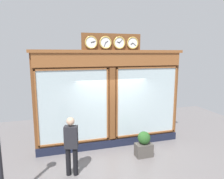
# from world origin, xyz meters

# --- Properties ---
(shop_facade) EXTENTS (5.39, 0.42, 4.05)m
(shop_facade) POSITION_xyz_m (-0.00, -0.13, 1.78)
(shop_facade) COLOR brown
(shop_facade) RESTS_ON ground_plane
(pedestrian) EXTENTS (0.41, 0.31, 1.69)m
(pedestrian) POSITION_xyz_m (1.58, 1.38, 0.93)
(pedestrian) COLOR black
(pedestrian) RESTS_ON ground_plane
(planter_box) EXTENTS (0.56, 0.36, 0.44)m
(planter_box) POSITION_xyz_m (-0.82, 0.96, 0.22)
(planter_box) COLOR #4C4742
(planter_box) RESTS_ON ground_plane
(planter_shrub) EXTENTS (0.42, 0.42, 0.42)m
(planter_shrub) POSITION_xyz_m (-0.82, 0.96, 0.65)
(planter_shrub) COLOR #285623
(planter_shrub) RESTS_ON planter_box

